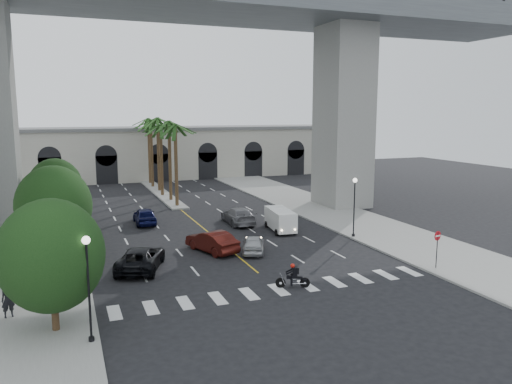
% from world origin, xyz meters
% --- Properties ---
extents(ground, '(140.00, 140.00, 0.00)m').
position_xyz_m(ground, '(0.00, 0.00, 0.00)').
color(ground, black).
rests_on(ground, ground).
extents(sidewalk_left, '(8.00, 100.00, 0.15)m').
position_xyz_m(sidewalk_left, '(-15.00, 15.00, 0.07)').
color(sidewalk_left, gray).
rests_on(sidewalk_left, ground).
extents(sidewalk_right, '(8.00, 100.00, 0.15)m').
position_xyz_m(sidewalk_right, '(15.00, 15.00, 0.07)').
color(sidewalk_right, gray).
rests_on(sidewalk_right, ground).
extents(median, '(2.00, 24.00, 0.20)m').
position_xyz_m(median, '(0.00, 38.00, 0.10)').
color(median, gray).
rests_on(median, ground).
extents(pier_building, '(71.00, 10.50, 8.50)m').
position_xyz_m(pier_building, '(0.00, 55.00, 4.27)').
color(pier_building, beige).
rests_on(pier_building, ground).
extents(bridge, '(75.00, 13.00, 26.00)m').
position_xyz_m(bridge, '(3.42, 22.00, 18.51)').
color(bridge, gray).
rests_on(bridge, ground).
extents(palm_a, '(3.20, 3.20, 10.30)m').
position_xyz_m(palm_a, '(0.00, 28.00, 9.10)').
color(palm_a, '#47331E').
rests_on(palm_a, ground).
extents(palm_b, '(3.20, 3.20, 10.60)m').
position_xyz_m(palm_b, '(0.10, 32.00, 9.37)').
color(palm_b, '#47331E').
rests_on(palm_b, ground).
extents(palm_c, '(3.20, 3.20, 10.10)m').
position_xyz_m(palm_c, '(-0.20, 36.00, 8.91)').
color(palm_c, '#47331E').
rests_on(palm_c, ground).
extents(palm_d, '(3.20, 3.20, 10.90)m').
position_xyz_m(palm_d, '(0.15, 40.00, 9.65)').
color(palm_d, '#47331E').
rests_on(palm_d, ground).
extents(palm_e, '(3.20, 3.20, 10.40)m').
position_xyz_m(palm_e, '(-0.10, 44.00, 9.19)').
color(palm_e, '#47331E').
rests_on(palm_e, ground).
extents(palm_f, '(3.20, 3.20, 10.70)m').
position_xyz_m(palm_f, '(0.20, 48.00, 9.46)').
color(palm_f, '#47331E').
rests_on(palm_f, ground).
extents(street_tree_near, '(5.20, 5.20, 6.89)m').
position_xyz_m(street_tree_near, '(-13.00, -3.00, 4.02)').
color(street_tree_near, '#382616').
rests_on(street_tree_near, ground).
extents(street_tree_mid, '(5.44, 5.44, 7.21)m').
position_xyz_m(street_tree_mid, '(-13.00, 10.00, 4.21)').
color(street_tree_mid, '#382616').
rests_on(street_tree_mid, ground).
extents(street_tree_far, '(5.04, 5.04, 6.68)m').
position_xyz_m(street_tree_far, '(-13.00, 22.00, 3.90)').
color(street_tree_far, '#382616').
rests_on(street_tree_far, ground).
extents(lamp_post_left_near, '(0.40, 0.40, 5.35)m').
position_xyz_m(lamp_post_left_near, '(-11.40, -5.00, 3.22)').
color(lamp_post_left_near, black).
rests_on(lamp_post_left_near, ground).
extents(lamp_post_left_far, '(0.40, 0.40, 5.35)m').
position_xyz_m(lamp_post_left_far, '(-11.40, 16.00, 3.22)').
color(lamp_post_left_far, black).
rests_on(lamp_post_left_far, ground).
extents(lamp_post_right, '(0.40, 0.40, 5.35)m').
position_xyz_m(lamp_post_right, '(11.40, 8.00, 3.22)').
color(lamp_post_right, black).
rests_on(lamp_post_right, ground).
extents(traffic_signal_near, '(0.25, 0.18, 3.65)m').
position_xyz_m(traffic_signal_near, '(-11.30, -2.50, 2.51)').
color(traffic_signal_near, black).
rests_on(traffic_signal_near, ground).
extents(traffic_signal_far, '(0.25, 0.18, 3.65)m').
position_xyz_m(traffic_signal_far, '(-11.30, 1.50, 2.51)').
color(traffic_signal_far, black).
rests_on(traffic_signal_far, ground).
extents(motorcycle_rider, '(2.10, 0.89, 1.58)m').
position_xyz_m(motorcycle_rider, '(1.03, -1.50, 0.72)').
color(motorcycle_rider, black).
rests_on(motorcycle_rider, ground).
extents(car_a, '(3.06, 4.39, 1.39)m').
position_xyz_m(car_a, '(1.50, 6.90, 0.69)').
color(car_a, '#A5A7AA').
rests_on(car_a, ground).
extents(car_b, '(3.40, 5.45, 1.70)m').
position_xyz_m(car_b, '(-1.50, 8.30, 0.85)').
color(car_b, '#49130E').
rests_on(car_b, ground).
extents(car_c, '(4.57, 6.40, 1.62)m').
position_xyz_m(car_c, '(-7.45, 5.79, 0.81)').
color(car_c, black).
rests_on(car_c, ground).
extents(car_d, '(2.41, 5.73, 1.65)m').
position_xyz_m(car_d, '(3.74, 16.96, 0.83)').
color(car_d, slate).
rests_on(car_d, ground).
extents(car_e, '(2.06, 4.88, 1.65)m').
position_xyz_m(car_e, '(-4.94, 20.26, 0.82)').
color(car_e, '#0D113D').
rests_on(car_e, ground).
extents(cargo_van, '(2.37, 4.94, 2.03)m').
position_xyz_m(cargo_van, '(6.41, 12.65, 1.13)').
color(cargo_van, white).
rests_on(cargo_van, ground).
extents(pedestrian_a, '(0.79, 0.63, 1.89)m').
position_xyz_m(pedestrian_a, '(-15.36, -0.40, 1.10)').
color(pedestrian_a, black).
rests_on(pedestrian_a, sidewalk_left).
extents(pedestrian_b, '(0.90, 0.75, 1.69)m').
position_xyz_m(pedestrian_b, '(-15.88, 8.63, 0.99)').
color(pedestrian_b, black).
rests_on(pedestrian_b, sidewalk_left).
extents(do_not_enter_sign, '(0.68, 0.19, 2.81)m').
position_xyz_m(do_not_enter_sign, '(11.98, -1.86, 2.04)').
color(do_not_enter_sign, black).
rests_on(do_not_enter_sign, ground).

